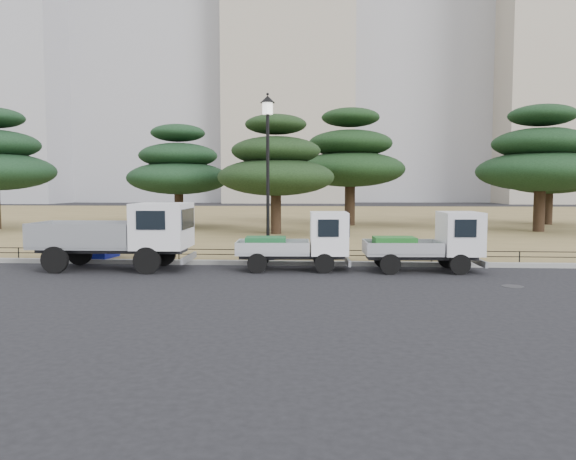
# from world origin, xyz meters

# --- Properties ---
(ground) EXTENTS (220.00, 220.00, 0.00)m
(ground) POSITION_xyz_m (0.00, 0.00, 0.00)
(ground) COLOR black
(lawn) EXTENTS (120.00, 56.00, 0.15)m
(lawn) POSITION_xyz_m (0.00, 30.60, 0.07)
(lawn) COLOR olive
(lawn) RESTS_ON ground
(curb) EXTENTS (120.00, 0.25, 0.16)m
(curb) POSITION_xyz_m (0.00, 2.60, 0.08)
(curb) COLOR gray
(curb) RESTS_ON ground
(truck_large) EXTENTS (5.15, 2.14, 2.23)m
(truck_large) POSITION_xyz_m (-5.51, 1.24, 1.24)
(truck_large) COLOR black
(truck_large) RESTS_ON ground
(truck_kei_front) EXTENTS (3.73, 1.77, 1.94)m
(truck_kei_front) POSITION_xyz_m (0.49, 1.51, 0.96)
(truck_kei_front) COLOR black
(truck_kei_front) RESTS_ON ground
(truck_kei_rear) EXTENTS (3.80, 1.79, 1.95)m
(truck_kei_rear) POSITION_xyz_m (4.75, 1.53, 0.97)
(truck_kei_rear) COLOR black
(truck_kei_rear) RESTS_ON ground
(street_lamp) EXTENTS (0.52, 0.52, 5.83)m
(street_lamp) POSITION_xyz_m (-0.78, 2.90, 4.09)
(street_lamp) COLOR black
(street_lamp) RESTS_ON lawn
(pipe_fence) EXTENTS (38.00, 0.04, 0.40)m
(pipe_fence) POSITION_xyz_m (0.00, 2.75, 0.44)
(pipe_fence) COLOR black
(pipe_fence) RESTS_ON lawn
(tarp_pile) EXTENTS (1.73, 1.35, 1.07)m
(tarp_pile) POSITION_xyz_m (-7.35, 3.18, 0.58)
(tarp_pile) COLOR #1621AD
(tarp_pile) RESTS_ON lawn
(manhole) EXTENTS (0.60, 0.60, 0.01)m
(manhole) POSITION_xyz_m (6.50, -1.20, 0.01)
(manhole) COLOR #2D2D30
(manhole) RESTS_ON ground
(pine_west_near) EXTENTS (6.67, 6.67, 6.67)m
(pine_west_near) POSITION_xyz_m (-8.33, 19.19, 4.00)
(pine_west_near) COLOR black
(pine_west_near) RESTS_ON lawn
(pine_center_left) EXTENTS (6.49, 6.49, 6.60)m
(pine_center_left) POSITION_xyz_m (-1.49, 14.15, 3.96)
(pine_center_left) COLOR black
(pine_center_left) RESTS_ON lawn
(pine_center_right) EXTENTS (7.46, 7.46, 7.91)m
(pine_center_right) POSITION_xyz_m (2.93, 21.45, 4.74)
(pine_center_right) COLOR black
(pine_center_right) RESTS_ON lawn
(pine_east_near) EXTENTS (7.28, 7.28, 7.36)m
(pine_east_near) POSITION_xyz_m (13.77, 16.69, 4.40)
(pine_east_near) COLOR black
(pine_east_near) RESTS_ON lawn
(pine_east_far) EXTENTS (6.67, 6.67, 6.70)m
(pine_east_far) POSITION_xyz_m (16.75, 23.10, 4.02)
(pine_east_far) COLOR black
(pine_east_far) RESTS_ON lawn
(tower_far_west) EXTENTS (24.00, 20.00, 65.00)m
(tower_far_west) POSITION_xyz_m (-55.00, 80.00, 32.50)
(tower_far_west) COLOR #A0A0A5
(tower_far_west) RESTS_ON ground
(tower_center_left) EXTENTS (22.00, 20.00, 55.00)m
(tower_center_left) POSITION_xyz_m (-5.00, 85.00, 27.50)
(tower_center_left) COLOR #AAA08C
(tower_center_left) RESTS_ON ground
(tower_east) EXTENTS (20.00, 18.00, 48.00)m
(tower_east) POSITION_xyz_m (40.00, 82.00, 24.00)
(tower_east) COLOR #AAA08C
(tower_east) RESTS_ON ground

